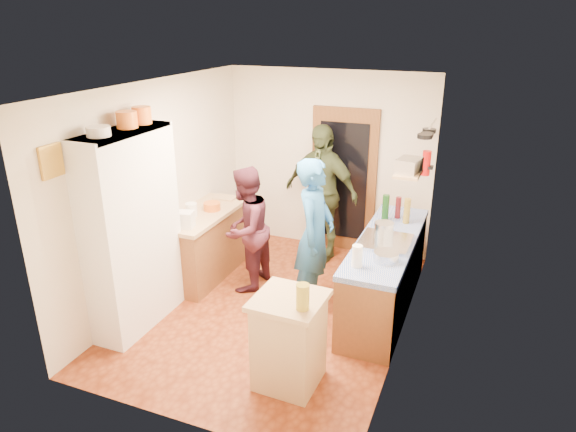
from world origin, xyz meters
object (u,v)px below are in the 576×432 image
Objects in this scene: island_base at (289,343)px; right_counter_base at (385,276)px; person_left at (249,229)px; person_back at (321,193)px; person_hob at (317,236)px; hutch_body at (133,232)px.

right_counter_base is at bearing 71.82° from island_base.
person_left is 1.31m from person_back.
person_back is (0.55, 1.18, 0.17)m from person_left.
right_counter_base is 1.75m from person_left.
person_left is (-0.93, 0.15, -0.11)m from person_hob.
person_hob is 1.38m from person_back.
hutch_body reaches higher than person_left.
person_hob reaches higher than person_left.
person_back is at bearing 159.05° from person_left.
person_left is (-1.16, 1.57, 0.36)m from island_base.
person_left is at bearing -102.49° from person_back.
hutch_body is 2.56× the size of island_base.
right_counter_base is 1.22× the size of person_hob.
island_base reaches higher than right_counter_base.
person_back is (-1.16, 1.08, 0.54)m from right_counter_base.
right_counter_base is 1.75m from island_base.
hutch_body is 1.00× the size of right_counter_base.
person_hob is at bearing -162.56° from right_counter_base.
island_base is 0.45× the size of person_back.
person_hob is at bearing 98.90° from island_base.
island_base is 0.54× the size of person_left.
hutch_body reaches higher than right_counter_base.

